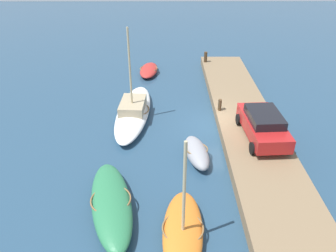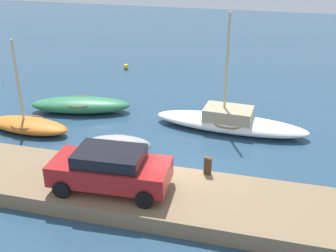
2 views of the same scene
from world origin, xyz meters
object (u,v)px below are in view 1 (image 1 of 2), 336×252
at_px(mooring_post_mid_east, 206,57).
at_px(parked_car, 263,125).
at_px(sailboat_white, 133,111).
at_px(dinghy_grey, 197,152).
at_px(mooring_post_mid_west, 220,105).
at_px(rowboat_red, 149,70).
at_px(mooring_post_west, 220,105).
at_px(motorboat_green, 111,203).
at_px(rowboat_orange, 183,230).

relative_size(mooring_post_mid_east, parked_car, 0.20).
bearing_deg(sailboat_white, dinghy_grey, -137.22).
bearing_deg(mooring_post_mid_west, rowboat_red, 32.25).
bearing_deg(parked_car, mooring_post_mid_west, 26.39).
bearing_deg(mooring_post_west, motorboat_green, 144.57).
distance_m(mooring_post_mid_west, parked_car, 3.80).
bearing_deg(mooring_post_mid_west, mooring_post_west, 180.00).
xyz_separation_m(rowboat_red, parked_car, (-11.03, -6.74, 1.13)).
bearing_deg(parked_car, dinghy_grey, 104.59).
bearing_deg(rowboat_orange, motorboat_green, 67.64).
xyz_separation_m(rowboat_red, mooring_post_mid_east, (1.14, -4.88, 0.75)).
height_order(rowboat_red, mooring_post_west, mooring_post_west).
relative_size(mooring_post_west, mooring_post_mid_west, 1.03).
distance_m(rowboat_orange, mooring_post_mid_east, 18.74).
height_order(sailboat_white, mooring_post_west, sailboat_white).
distance_m(motorboat_green, rowboat_orange, 3.34).
xyz_separation_m(rowboat_orange, parked_car, (6.36, -4.60, 1.06)).
bearing_deg(sailboat_white, rowboat_orange, -160.49).
bearing_deg(parked_car, rowboat_red, 28.40).
bearing_deg(mooring_post_mid_east, rowboat_red, 103.10).
relative_size(motorboat_green, mooring_post_mid_east, 6.49).
xyz_separation_m(rowboat_red, sailboat_white, (-7.60, 0.64, 0.16)).
relative_size(rowboat_red, mooring_post_mid_west, 4.98).
xyz_separation_m(mooring_post_west, mooring_post_mid_west, (0.11, 0.00, -0.01)).
bearing_deg(dinghy_grey, rowboat_red, 4.59).
height_order(mooring_post_west, mooring_post_mid_east, mooring_post_mid_east).
height_order(rowboat_orange, mooring_post_mid_west, rowboat_orange).
bearing_deg(mooring_post_west, mooring_post_mid_east, 0.00).
bearing_deg(rowboat_red, mooring_post_west, -143.32).
distance_m(rowboat_red, mooring_post_west, 9.27).
relative_size(motorboat_green, sailboat_white, 0.73).
bearing_deg(rowboat_orange, mooring_post_mid_east, -4.96).
relative_size(mooring_post_mid_west, parked_car, 0.16).
bearing_deg(rowboat_red, dinghy_grey, -160.97).
bearing_deg(dinghy_grey, rowboat_orange, 160.00).
bearing_deg(mooring_post_mid_west, motorboat_green, 144.94).
height_order(motorboat_green, parked_car, parked_car).
relative_size(rowboat_red, parked_car, 0.81).
distance_m(motorboat_green, mooring_post_mid_east, 18.02).
relative_size(rowboat_red, rowboat_orange, 0.76).
bearing_deg(rowboat_orange, rowboat_red, 10.49).
bearing_deg(mooring_post_mid_east, rowboat_orange, 171.58).
bearing_deg(rowboat_red, parked_car, -143.79).
xyz_separation_m(dinghy_grey, sailboat_white, (4.58, 3.73, 0.04)).
distance_m(rowboat_orange, mooring_post_west, 9.94).
bearing_deg(mooring_post_mid_east, dinghy_grey, 172.33).
bearing_deg(mooring_post_mid_east, sailboat_white, 147.71).
relative_size(rowboat_orange, mooring_post_mid_west, 6.55).
bearing_deg(mooring_post_mid_east, mooring_post_west, 180.00).
bearing_deg(dinghy_grey, parked_car, -82.04).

